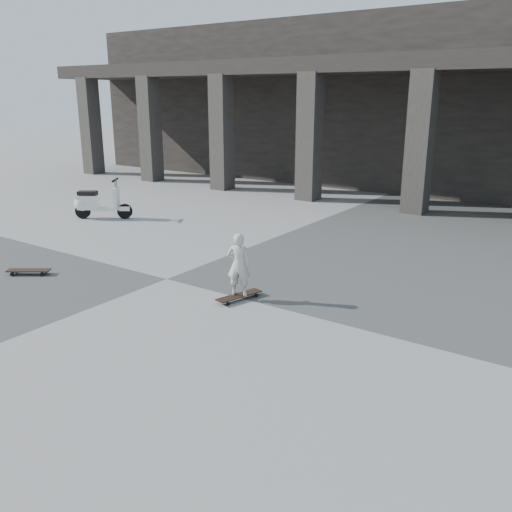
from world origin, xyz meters
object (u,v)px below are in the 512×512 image
Objects in this scene: longboard at (239,296)px; skateboard_spare at (29,271)px; child at (239,265)px; scooter at (93,203)px.

skateboard_spare is (-4.12, -1.25, 0.01)m from longboard.
longboard is 0.82× the size of child.
scooter is (-2.91, 3.94, 0.37)m from skateboard_spare.
longboard is 0.56m from child.
longboard is 0.64× the size of scooter.
longboard is at bearing -55.22° from scooter.
scooter is at bearing -45.17° from child.
child is (-0.00, 0.00, 0.56)m from longboard.
child is at bearing 105.38° from longboard.
longboard is 4.31m from skateboard_spare.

